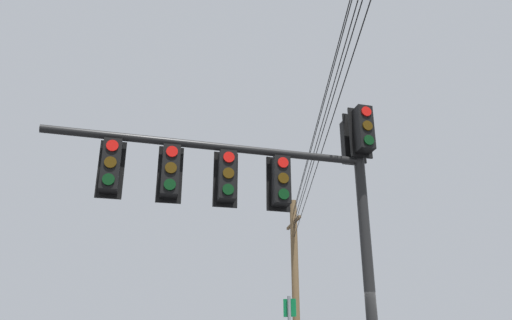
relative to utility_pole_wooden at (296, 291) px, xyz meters
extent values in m
cylinder|color=black|center=(6.35, 13.77, -1.76)|extent=(0.20, 0.20, 5.66)
cylinder|color=black|center=(9.19, 13.24, 0.39)|extent=(5.71, 1.20, 0.14)
cube|color=black|center=(6.40, 14.06, 0.94)|extent=(0.35, 0.35, 0.90)
cube|color=black|center=(6.37, 13.90, 0.94)|extent=(0.44, 0.12, 1.04)
cylinder|color=red|center=(6.43, 14.23, 1.24)|extent=(0.20, 0.07, 0.20)
cylinder|color=#3C2703|center=(6.43, 14.23, 0.94)|extent=(0.20, 0.07, 0.20)
cylinder|color=black|center=(6.43, 14.23, 0.64)|extent=(0.20, 0.07, 0.20)
cube|color=black|center=(6.29, 13.47, 0.94)|extent=(0.35, 0.35, 0.90)
cube|color=black|center=(6.32, 13.64, 0.94)|extent=(0.44, 0.12, 1.04)
cylinder|color=red|center=(6.26, 13.31, 1.24)|extent=(0.20, 0.07, 0.20)
cylinder|color=#3C2703|center=(6.26, 13.31, 0.94)|extent=(0.20, 0.07, 0.20)
cylinder|color=black|center=(6.26, 13.31, 0.64)|extent=(0.20, 0.07, 0.20)
cube|color=black|center=(7.91, 13.48, -0.16)|extent=(0.35, 0.35, 0.90)
cube|color=black|center=(7.88, 13.31, -0.16)|extent=(0.44, 0.12, 1.04)
cylinder|color=red|center=(7.95, 13.64, 0.14)|extent=(0.20, 0.07, 0.20)
cylinder|color=#3C2703|center=(7.95, 13.64, -0.16)|extent=(0.20, 0.07, 0.20)
cylinder|color=black|center=(7.95, 13.64, -0.46)|extent=(0.20, 0.07, 0.20)
cube|color=black|center=(8.89, 13.29, -0.16)|extent=(0.36, 0.36, 0.90)
cube|color=black|center=(8.86, 13.13, -0.16)|extent=(0.44, 0.14, 1.04)
cylinder|color=red|center=(8.93, 13.45, 0.14)|extent=(0.20, 0.07, 0.20)
cylinder|color=#3C2703|center=(8.93, 13.45, -0.16)|extent=(0.20, 0.07, 0.20)
cylinder|color=black|center=(8.93, 13.45, -0.46)|extent=(0.20, 0.07, 0.20)
cube|color=black|center=(9.87, 13.11, -0.16)|extent=(0.36, 0.36, 0.90)
cube|color=black|center=(9.83, 12.94, -0.16)|extent=(0.44, 0.14, 1.04)
cylinder|color=red|center=(9.91, 13.27, 0.14)|extent=(0.20, 0.08, 0.20)
cylinder|color=#3C2703|center=(9.91, 13.27, -0.16)|extent=(0.20, 0.08, 0.20)
cylinder|color=black|center=(9.91, 13.27, -0.46)|extent=(0.20, 0.08, 0.20)
cube|color=black|center=(10.85, 12.93, -0.16)|extent=(0.36, 0.36, 0.90)
cube|color=black|center=(10.82, 12.76, -0.16)|extent=(0.44, 0.13, 1.04)
cylinder|color=red|center=(10.89, 13.09, 0.14)|extent=(0.20, 0.07, 0.20)
cylinder|color=#3C2703|center=(10.89, 13.09, -0.16)|extent=(0.20, 0.07, 0.20)
cylinder|color=black|center=(10.89, 13.09, -0.46)|extent=(0.20, 0.07, 0.20)
cylinder|color=brown|center=(0.00, 0.00, -0.11)|extent=(0.34, 0.34, 8.96)
cube|color=brown|center=(0.00, 0.00, 3.25)|extent=(0.70, 2.31, 0.12)
cube|color=#0C7238|center=(6.84, 11.76, -2.18)|extent=(0.20, 0.21, 0.35)
cube|color=white|center=(6.83, 11.75, -2.18)|extent=(0.15, 0.15, 0.29)
cylinder|color=black|center=(6.98, 15.14, 2.67)|extent=(13.98, 30.30, 0.31)
camera|label=1|loc=(12.07, 21.20, -3.30)|focal=35.94mm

